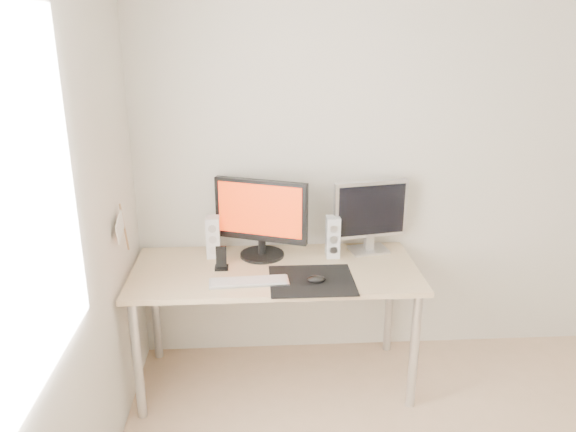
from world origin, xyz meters
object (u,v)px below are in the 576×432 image
second_monitor (370,213)px  phone_dock (221,262)px  main_monitor (261,216)px  speaker_left (213,237)px  desk (275,281)px  mouse (316,279)px  speaker_right (333,237)px  keyboard (249,282)px

second_monitor → phone_dock: (-0.87, -0.21, -0.20)m
main_monitor → speaker_left: 0.31m
desk → main_monitor: size_ratio=3.02×
main_monitor → mouse: bearing=-53.1°
speaker_right → keyboard: (-0.49, -0.33, -0.11)m
phone_dock → desk: bearing=-1.5°
mouse → phone_dock: phone_dock is taller
desk → keyboard: keyboard is taller
main_monitor → phone_dock: (-0.23, -0.16, -0.21)m
keyboard → speaker_left: bearing=119.3°
main_monitor → phone_dock: size_ratio=3.93×
speaker_left → phone_dock: (0.05, -0.18, -0.08)m
speaker_left → keyboard: size_ratio=0.57×
desk → speaker_left: (-0.35, 0.19, 0.20)m
mouse → desk: (-0.21, 0.20, -0.10)m
mouse → keyboard: 0.36m
main_monitor → speaker_left: bearing=176.4°
mouse → speaker_right: bearing=69.2°
speaker_left → speaker_right: 0.70m
desk → speaker_right: size_ratio=6.53×
desk → phone_dock: 0.32m
speaker_left → keyboard: bearing=-60.7°
desk → speaker_right: bearing=23.5°
desk → keyboard: bearing=-128.9°
desk → speaker_right: 0.42m
mouse → speaker_left: 0.69m
speaker_left → mouse: bearing=-34.9°
main_monitor → keyboard: 0.44m
desk → speaker_left: size_ratio=6.53×
main_monitor → speaker_right: (0.42, -0.02, -0.13)m
keyboard → speaker_right: bearing=33.9°
desk → phone_dock: size_ratio=11.89×
mouse → main_monitor: (-0.28, 0.38, 0.23)m
second_monitor → speaker_left: bearing=-178.2°
desk → speaker_right: speaker_right is taller
keyboard → phone_dock: 0.24m
desk → speaker_left: bearing=151.7°
desk → phone_dock: phone_dock is taller
keyboard → phone_dock: phone_dock is taller
speaker_right → speaker_left: bearing=176.6°
phone_dock → speaker_right: bearing=12.4°
speaker_right → main_monitor: bearing=176.8°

